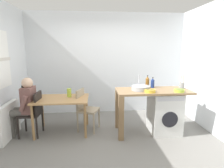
{
  "coord_description": "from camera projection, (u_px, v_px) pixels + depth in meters",
  "views": [
    {
      "loc": [
        -0.29,
        -3.24,
        1.74
      ],
      "look_at": [
        0.04,
        0.45,
        1.03
      ],
      "focal_mm": 29.16,
      "sensor_mm": 36.0,
      "label": 1
    }
  ],
  "objects": [
    {
      "name": "ground_plane",
      "position": [
        112.0,
        140.0,
        3.53
      ],
      "size": [
        5.46,
        5.46,
        0.0
      ],
      "primitive_type": "plane",
      "color": "slate"
    },
    {
      "name": "wall_back",
      "position": [
        106.0,
        64.0,
        4.98
      ],
      "size": [
        4.6,
        0.1,
        2.7
      ],
      "primitive_type": "cube",
      "color": "silver",
      "rests_on": "ground_plane"
    },
    {
      "name": "radiator",
      "position": [
        9.0,
        121.0,
        3.58
      ],
      "size": [
        0.1,
        0.8,
        0.7
      ],
      "primitive_type": "cube",
      "color": "white",
      "rests_on": "ground_plane"
    },
    {
      "name": "dining_table",
      "position": [
        62.0,
        103.0,
        3.79
      ],
      "size": [
        1.1,
        0.76,
        0.74
      ],
      "color": "tan",
      "rests_on": "ground_plane"
    },
    {
      "name": "chair_person_seat",
      "position": [
        34.0,
        111.0,
        3.67
      ],
      "size": [
        0.41,
        0.41,
        0.9
      ],
      "rotation": [
        0.0,
        0.0,
        1.54
      ],
      "color": "black",
      "rests_on": "ground_plane"
    },
    {
      "name": "chair_opposite",
      "position": [
        85.0,
        107.0,
        3.93
      ],
      "size": [
        0.51,
        0.51,
        0.9
      ],
      "rotation": [
        0.0,
        0.0,
        -1.89
      ],
      "color": "gray",
      "rests_on": "ground_plane"
    },
    {
      "name": "seated_person",
      "position": [
        25.0,
        104.0,
        3.63
      ],
      "size": [
        0.5,
        0.52,
        1.2
      ],
      "rotation": [
        0.0,
        0.0,
        1.54
      ],
      "color": "#595651",
      "rests_on": "ground_plane"
    },
    {
      "name": "kitchen_counter",
      "position": [
        143.0,
        98.0,
        3.74
      ],
      "size": [
        1.5,
        0.68,
        0.92
      ],
      "color": "olive",
      "rests_on": "ground_plane"
    },
    {
      "name": "washing_machine",
      "position": [
        164.0,
        112.0,
        3.84
      ],
      "size": [
        0.6,
        0.61,
        0.86
      ],
      "color": "silver",
      "rests_on": "ground_plane"
    },
    {
      "name": "sink_basin",
      "position": [
        141.0,
        88.0,
        3.7
      ],
      "size": [
        0.38,
        0.38,
        0.09
      ],
      "primitive_type": "cylinder",
      "color": "#9EA0A5",
      "rests_on": "kitchen_counter"
    },
    {
      "name": "tap",
      "position": [
        139.0,
        82.0,
        3.86
      ],
      "size": [
        0.02,
        0.02,
        0.28
      ],
      "primitive_type": "cylinder",
      "color": "#B2B2B7",
      "rests_on": "kitchen_counter"
    },
    {
      "name": "bottle_tall_green",
      "position": [
        147.0,
        82.0,
        3.96
      ],
      "size": [
        0.08,
        0.08,
        0.27
      ],
      "color": "brown",
      "rests_on": "kitchen_counter"
    },
    {
      "name": "bottle_squat_brown",
      "position": [
        153.0,
        83.0,
        3.93
      ],
      "size": [
        0.08,
        0.08,
        0.23
      ],
      "color": "navy",
      "rests_on": "kitchen_counter"
    },
    {
      "name": "mixing_bowl",
      "position": [
        150.0,
        91.0,
        3.52
      ],
      "size": [
        0.21,
        0.21,
        0.06
      ],
      "color": "gold",
      "rests_on": "kitchen_counter"
    },
    {
      "name": "utensil_crock",
      "position": [
        182.0,
        86.0,
        3.82
      ],
      "size": [
        0.11,
        0.11,
        0.3
      ],
      "color": "gray",
      "rests_on": "kitchen_counter"
    },
    {
      "name": "colander",
      "position": [
        179.0,
        90.0,
        3.55
      ],
      "size": [
        0.2,
        0.2,
        0.06
      ],
      "color": "#A8C63D",
      "rests_on": "kitchen_counter"
    },
    {
      "name": "vase",
      "position": [
        69.0,
        93.0,
        3.87
      ],
      "size": [
        0.09,
        0.09,
        0.18
      ],
      "primitive_type": "cylinder",
      "color": "#A8C63D",
      "rests_on": "dining_table"
    },
    {
      "name": "scissors",
      "position": [
        152.0,
        91.0,
        3.63
      ],
      "size": [
        0.15,
        0.06,
        0.01
      ],
      "color": "#B2B2B7",
      "rests_on": "kitchen_counter"
    }
  ]
}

